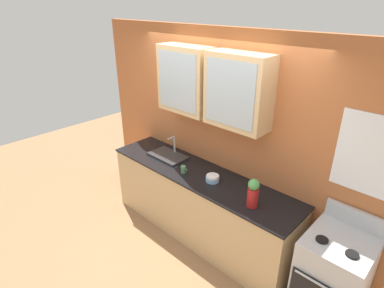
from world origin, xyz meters
name	(u,v)px	position (x,y,z in m)	size (l,w,h in m)	color
ground_plane	(199,232)	(0.00, 0.00, 0.00)	(10.00, 10.00, 0.00)	#936B47
back_wall_unit	(218,125)	(0.01, 0.33, 1.49)	(4.22, 0.41, 2.63)	#B76638
counter	(199,204)	(0.00, 0.00, 0.46)	(2.68, 0.66, 0.93)	tan
stove_range	(332,278)	(1.73, 0.00, 0.47)	(0.57, 0.67, 1.11)	silver
sink_faucet	(168,155)	(-0.62, 0.04, 0.95)	(0.53, 0.32, 0.27)	#2D2D30
bowl_stack	(213,178)	(0.23, -0.02, 0.97)	(0.16, 0.16, 0.08)	#8CB7E0
vase	(253,193)	(0.85, -0.12, 1.09)	(0.12, 0.12, 0.32)	#B21E1E
cup_near_sink	(183,169)	(-0.16, -0.12, 0.97)	(0.10, 0.06, 0.09)	#4C7F59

